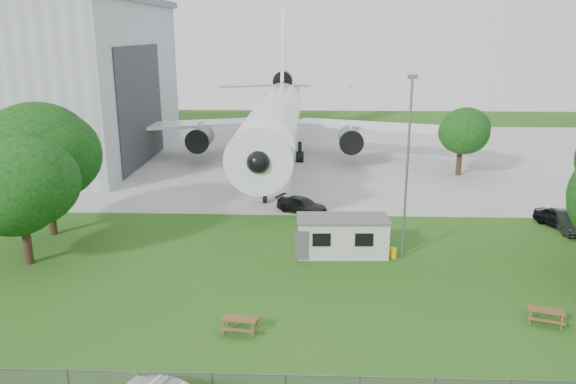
{
  "coord_description": "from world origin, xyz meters",
  "views": [
    {
      "loc": [
        1.84,
        -29.26,
        14.64
      ],
      "look_at": [
        0.43,
        8.0,
        4.0
      ],
      "focal_mm": 35.0,
      "sensor_mm": 36.0,
      "label": 1
    }
  ],
  "objects_px": {
    "site_cabin": "(343,236)",
    "picnic_east": "(545,323)",
    "airliner": "(276,116)",
    "picnic_west": "(240,331)"
  },
  "relations": [
    {
      "from": "airliner",
      "to": "site_cabin",
      "type": "distance_m",
      "value": 30.08
    },
    {
      "from": "site_cabin",
      "to": "picnic_west",
      "type": "xyz_separation_m",
      "value": [
        -5.76,
        -10.61,
        -1.31
      ]
    },
    {
      "from": "airliner",
      "to": "picnic_east",
      "type": "xyz_separation_m",
      "value": [
        16.29,
        -38.31,
        -5.27
      ]
    },
    {
      "from": "airliner",
      "to": "site_cabin",
      "type": "xyz_separation_m",
      "value": [
        6.2,
        -29.16,
        -3.96
      ]
    },
    {
      "from": "site_cabin",
      "to": "picnic_west",
      "type": "distance_m",
      "value": 12.14
    },
    {
      "from": "picnic_east",
      "to": "airliner",
      "type": "bearing_deg",
      "value": 132.34
    },
    {
      "from": "site_cabin",
      "to": "picnic_east",
      "type": "bearing_deg",
      "value": -42.2
    },
    {
      "from": "airliner",
      "to": "picnic_east",
      "type": "distance_m",
      "value": 41.96
    },
    {
      "from": "airliner",
      "to": "picnic_east",
      "type": "bearing_deg",
      "value": -66.97
    },
    {
      "from": "airliner",
      "to": "picnic_east",
      "type": "height_order",
      "value": "airliner"
    }
  ]
}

